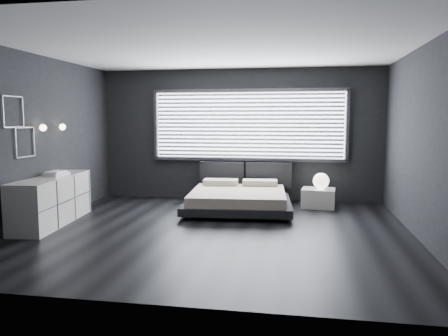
# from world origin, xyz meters

# --- Properties ---
(room) EXTENTS (6.04, 6.00, 2.80)m
(room) POSITION_xyz_m (0.00, 0.00, 1.40)
(room) COLOR black
(room) RESTS_ON ground
(window) EXTENTS (4.14, 0.09, 1.52)m
(window) POSITION_xyz_m (0.20, 2.70, 1.61)
(window) COLOR white
(window) RESTS_ON ground
(headboard) EXTENTS (1.96, 0.16, 0.52)m
(headboard) POSITION_xyz_m (0.15, 2.64, 0.57)
(headboard) COLOR black
(headboard) RESTS_ON ground
(sconce_near) EXTENTS (0.18, 0.11, 0.11)m
(sconce_near) POSITION_xyz_m (-2.88, 0.05, 1.60)
(sconce_near) COLOR silver
(sconce_near) RESTS_ON ground
(sconce_far) EXTENTS (0.18, 0.11, 0.11)m
(sconce_far) POSITION_xyz_m (-2.88, 0.65, 1.60)
(sconce_far) COLOR silver
(sconce_far) RESTS_ON ground
(wall_art_upper) EXTENTS (0.01, 0.48, 0.48)m
(wall_art_upper) POSITION_xyz_m (-2.98, -0.55, 1.85)
(wall_art_upper) COLOR #47474C
(wall_art_upper) RESTS_ON ground
(wall_art_lower) EXTENTS (0.01, 0.48, 0.48)m
(wall_art_lower) POSITION_xyz_m (-2.98, -0.30, 1.38)
(wall_art_lower) COLOR #47474C
(wall_art_lower) RESTS_ON ground
(bed) EXTENTS (2.10, 2.02, 0.51)m
(bed) POSITION_xyz_m (0.15, 1.59, 0.24)
(bed) COLOR black
(bed) RESTS_ON ground
(nightstand) EXTENTS (0.69, 0.59, 0.37)m
(nightstand) POSITION_xyz_m (1.67, 2.18, 0.19)
(nightstand) COLOR silver
(nightstand) RESTS_ON ground
(orb_lamp) EXTENTS (0.31, 0.31, 0.31)m
(orb_lamp) POSITION_xyz_m (1.71, 2.17, 0.53)
(orb_lamp) COLOR white
(orb_lamp) RESTS_ON nightstand
(dresser) EXTENTS (0.74, 2.02, 0.79)m
(dresser) POSITION_xyz_m (-2.78, 0.05, 0.40)
(dresser) COLOR silver
(dresser) RESTS_ON ground
(book_stack) EXTENTS (0.34, 0.41, 0.08)m
(book_stack) POSITION_xyz_m (-2.78, 0.22, 0.83)
(book_stack) COLOR white
(book_stack) RESTS_ON dresser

